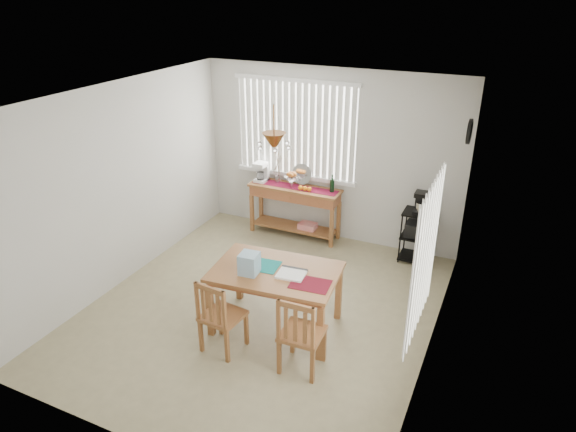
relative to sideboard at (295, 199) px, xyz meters
The scene contains 10 objects.
ground 2.17m from the sideboard, 77.27° to the right, with size 4.00×4.50×0.01m, color tan.
room_shell 2.33m from the sideboard, 77.09° to the right, with size 4.20×4.70×2.70m.
sideboard is the anchor object (origin of this frame).
sideboard_items 0.41m from the sideboard, behind, with size 1.37×0.34×0.62m.
wire_cart 1.92m from the sideboard, ahead, with size 0.45×0.36×0.76m.
cart_items 1.93m from the sideboard, ahead, with size 0.18×0.21×0.31m.
dining_table 2.38m from the sideboard, 71.28° to the right, with size 1.48×1.03×0.75m.
table_items 2.48m from the sideboard, 75.00° to the right, with size 1.11×0.48×0.24m.
chair_left 2.92m from the sideboard, 81.82° to the right, with size 0.45×0.45×0.89m.
chair_right 3.12m from the sideboard, 64.93° to the right, with size 0.43×0.43×0.91m.
Camera 1 is at (2.50, -4.65, 3.69)m, focal length 32.00 mm.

